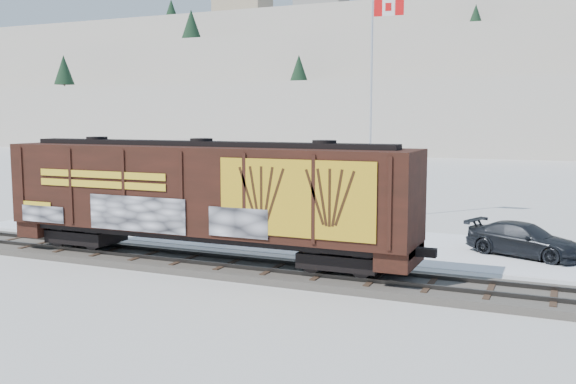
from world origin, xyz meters
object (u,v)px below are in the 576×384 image
at_px(hopper_railcar, 202,193).
at_px(car_silver, 239,215).
at_px(car_dark, 524,240).
at_px(flagpole, 372,137).
at_px(car_white, 260,225).

xyz_separation_m(hopper_railcar, car_silver, (-2.59, 7.96, -2.18)).
bearing_deg(car_dark, flagpole, 71.72).
distance_m(flagpole, car_silver, 9.57).
relative_size(hopper_railcar, flagpole, 1.34).
bearing_deg(flagpole, hopper_railcar, -100.77).
bearing_deg(hopper_railcar, car_dark, 31.76).
bearing_deg(car_dark, hopper_railcar, 142.45).
xyz_separation_m(car_silver, car_white, (2.40, -2.24, -0.00)).
height_order(flagpole, car_silver, flagpole).
bearing_deg(car_silver, car_dark, -77.76).
relative_size(flagpole, car_silver, 2.68).
xyz_separation_m(flagpole, car_silver, (-5.39, -6.77, -4.09)).
bearing_deg(flagpole, car_silver, -128.52).
height_order(car_silver, car_dark, car_silver).
distance_m(flagpole, car_dark, 12.43).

